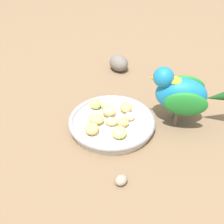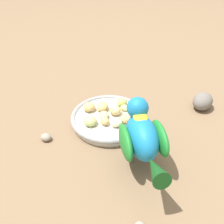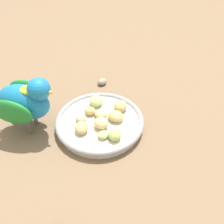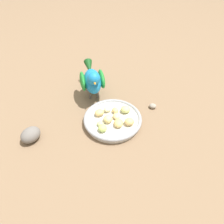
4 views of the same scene
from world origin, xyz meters
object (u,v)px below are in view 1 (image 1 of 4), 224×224
at_px(apple_piece_5, 92,129).
at_px(apple_piece_6, 96,104).
at_px(rock_large, 118,63).
at_px(apple_piece_9, 123,123).
at_px(parrot, 183,93).
at_px(apple_piece_7, 106,105).
at_px(apple_piece_2, 110,121).
at_px(apple_piece_1, 96,119).
at_px(apple_piece_4, 130,117).
at_px(apple_piece_8, 109,111).
at_px(apple_piece_3, 119,132).
at_px(apple_piece_0, 126,107).
at_px(feeding_bowl, 112,122).
at_px(pebble_0, 121,180).

relative_size(apple_piece_5, apple_piece_6, 1.14).
bearing_deg(rock_large, apple_piece_9, -174.08).
height_order(apple_piece_5, parrot, parrot).
height_order(apple_piece_7, parrot, parrot).
xyz_separation_m(apple_piece_2, apple_piece_5, (-0.04, 0.04, 0.00)).
bearing_deg(apple_piece_2, apple_piece_1, 84.29).
xyz_separation_m(apple_piece_4, apple_piece_8, (0.02, 0.05, 0.00)).
xyz_separation_m(apple_piece_1, apple_piece_2, (-0.00, -0.04, -0.00)).
xyz_separation_m(apple_piece_3, apple_piece_5, (0.01, 0.06, -0.00)).
bearing_deg(apple_piece_3, apple_piece_0, -6.55).
height_order(parrot, rock_large, parrot).
height_order(apple_piece_3, apple_piece_8, same).
bearing_deg(apple_piece_3, apple_piece_4, -19.87).
bearing_deg(rock_large, apple_piece_4, -170.67).
height_order(apple_piece_4, apple_piece_9, apple_piece_9).
bearing_deg(feeding_bowl, pebble_0, -169.96).
bearing_deg(apple_piece_0, apple_piece_5, 140.16).
relative_size(apple_piece_1, apple_piece_2, 1.25).
bearing_deg(apple_piece_8, parrot, -85.51).
height_order(apple_piece_6, pebble_0, apple_piece_6).
distance_m(apple_piece_2, apple_piece_3, 0.05).
distance_m(apple_piece_7, apple_piece_8, 0.03).
height_order(apple_piece_1, apple_piece_3, apple_piece_3).
bearing_deg(parrot, apple_piece_9, 24.67).
bearing_deg(apple_piece_6, parrot, -94.17).
bearing_deg(parrot, apple_piece_5, 25.55).
bearing_deg(pebble_0, apple_piece_1, 22.99).
xyz_separation_m(feeding_bowl, pebble_0, (-0.18, -0.03, -0.00)).
bearing_deg(pebble_0, apple_piece_2, 12.12).
distance_m(feeding_bowl, pebble_0, 0.18).
distance_m(apple_piece_3, apple_piece_4, 0.07).
xyz_separation_m(feeding_bowl, parrot, (0.03, -0.17, 0.07)).
bearing_deg(apple_piece_2, apple_piece_7, 14.99).
bearing_deg(feeding_bowl, apple_piece_4, -84.54).
xyz_separation_m(apple_piece_1, apple_piece_8, (0.03, -0.03, 0.00)).
relative_size(apple_piece_8, apple_piece_9, 1.20).
bearing_deg(apple_piece_6, apple_piece_5, -178.21).
bearing_deg(apple_piece_6, apple_piece_4, -117.24).
distance_m(apple_piece_8, rock_large, 0.27).
height_order(apple_piece_6, parrot, parrot).
xyz_separation_m(apple_piece_6, apple_piece_7, (0.00, -0.03, -0.00)).
xyz_separation_m(apple_piece_4, apple_piece_6, (0.05, 0.09, 0.00)).
bearing_deg(apple_piece_9, apple_piece_3, 169.87).
bearing_deg(apple_piece_3, apple_piece_1, 52.09).
distance_m(apple_piece_2, rock_large, 0.31).
distance_m(apple_piece_0, parrot, 0.15).
height_order(apple_piece_2, apple_piece_6, apple_piece_6).
relative_size(apple_piece_2, apple_piece_9, 1.10).
bearing_deg(rock_large, apple_piece_5, 173.41).
bearing_deg(parrot, apple_piece_4, 17.70).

